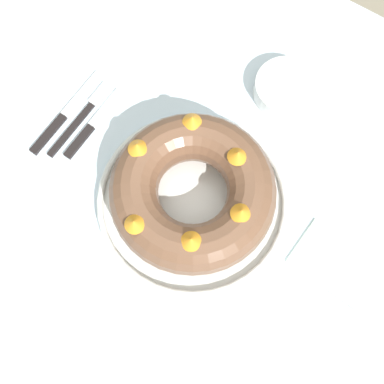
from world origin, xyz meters
The scene contains 9 objects.
ground_plane centered at (0.00, 0.00, 0.00)m, with size 8.00×8.00×0.00m, color gray.
dining_table centered at (0.00, 0.00, 0.65)m, with size 1.31×1.17×0.73m.
serving_dish centered at (0.03, 0.00, 0.74)m, with size 0.36×0.36×0.03m.
bundt_cake centered at (0.03, 0.00, 0.80)m, with size 0.29×0.29×0.10m.
fork centered at (-0.26, 0.03, 0.73)m, with size 0.02×0.19×0.01m.
serving_knife centered at (-0.29, 0.00, 0.73)m, with size 0.02×0.22×0.01m.
cake_knife centered at (-0.23, 0.02, 0.73)m, with size 0.02×0.18×0.01m.
side_bowl centered at (0.06, 0.30, 0.74)m, with size 0.13×0.13×0.04m, color white.
napkin centered at (0.30, 0.05, 0.73)m, with size 0.14×0.10×0.00m, color #B2D1B7.
Camera 1 is at (0.16, -0.21, 1.54)m, focal length 42.00 mm.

